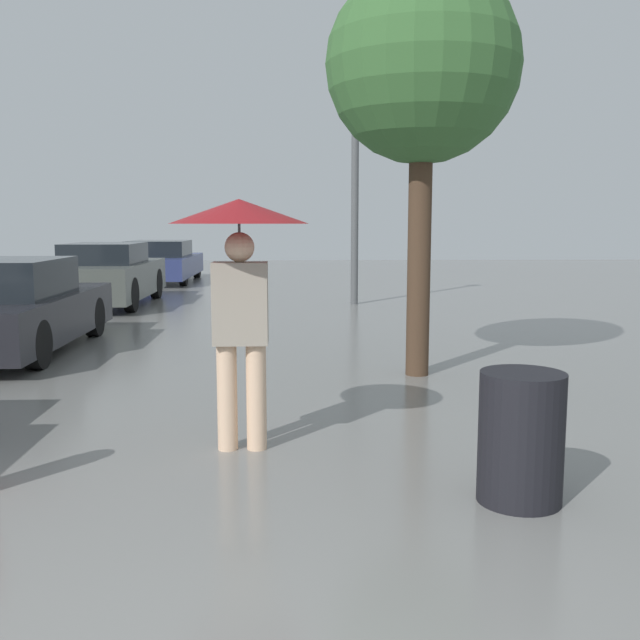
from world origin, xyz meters
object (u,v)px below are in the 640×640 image
(trash_bin, at_px, (521,437))
(tree, at_px, (423,69))
(pedestrian, at_px, (240,256))
(parked_car_third, at_px, (108,275))
(street_lamp, at_px, (355,158))
(parked_car_second, at_px, (5,309))
(parked_car_farthest, at_px, (161,262))

(trash_bin, bearing_deg, tree, 89.57)
(pedestrian, distance_m, parked_car_third, 10.15)
(street_lamp, bearing_deg, pedestrian, -100.17)
(parked_car_second, height_order, parked_car_third, parked_car_third)
(pedestrian, relative_size, street_lamp, 0.40)
(parked_car_third, bearing_deg, parked_car_farthest, 89.55)
(tree, bearing_deg, pedestrian, -124.76)
(pedestrian, xyz_separation_m, parked_car_farthest, (-3.31, 15.32, -0.89))
(parked_car_second, bearing_deg, tree, -17.86)
(tree, xyz_separation_m, street_lamp, (-0.07, 6.90, -0.31))
(parked_car_second, bearing_deg, parked_car_farthest, 89.83)
(pedestrian, bearing_deg, parked_car_second, 128.54)
(pedestrian, xyz_separation_m, trash_bin, (1.74, -1.08, -1.04))
(pedestrian, height_order, parked_car_second, pedestrian)
(parked_car_farthest, xyz_separation_m, street_lamp, (5.01, -5.87, 2.42))
(street_lamp, xyz_separation_m, trash_bin, (0.05, -10.53, -2.57))
(parked_car_third, bearing_deg, parked_car_second, -89.86)
(tree, relative_size, street_lamp, 0.93)
(parked_car_third, xyz_separation_m, tree, (5.12, -7.00, 2.67))
(pedestrian, relative_size, parked_car_third, 0.45)
(trash_bin, bearing_deg, parked_car_farthest, 107.13)
(parked_car_second, relative_size, trash_bin, 4.92)
(parked_car_second, xyz_separation_m, parked_car_farthest, (0.03, 11.12, -0.01))
(tree, bearing_deg, trash_bin, -90.43)
(pedestrian, distance_m, trash_bin, 2.30)
(parked_car_second, distance_m, tree, 6.02)
(pedestrian, relative_size, tree, 0.42)
(parked_car_second, relative_size, street_lamp, 0.84)
(parked_car_farthest, bearing_deg, pedestrian, -77.80)
(parked_car_second, height_order, street_lamp, street_lamp)
(street_lamp, height_order, trash_bin, street_lamp)
(street_lamp, bearing_deg, trash_bin, -89.75)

